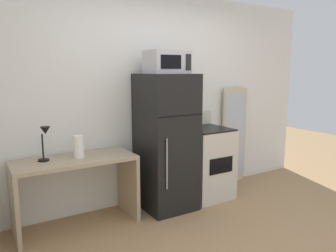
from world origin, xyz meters
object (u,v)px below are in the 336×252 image
object	(u,v)px
desk_lamp	(45,138)
microwave	(167,62)
desk	(76,179)
leaning_mirror	(234,136)
oven_range	(206,162)
paper_towel_roll	(79,147)
refrigerator	(166,142)

from	to	relation	value
desk_lamp	microwave	size ratio (longest dim) A/B	0.77
desk	microwave	world-z (taller)	microwave
desk_lamp	leaning_mirror	xyz separation A→B (m)	(2.70, 0.17, -0.29)
desk	oven_range	world-z (taller)	oven_range
desk_lamp	leaning_mirror	world-z (taller)	leaning_mirror
desk	paper_towel_roll	size ratio (longest dim) A/B	5.21
desk	leaning_mirror	distance (m)	2.44
microwave	desk	bearing A→B (deg)	176.15
paper_towel_roll	oven_range	size ratio (longest dim) A/B	0.22
microwave	paper_towel_roll	bearing A→B (deg)	176.07
refrigerator	paper_towel_roll	bearing A→B (deg)	177.23
microwave	oven_range	distance (m)	1.43
refrigerator	oven_range	bearing A→B (deg)	1.84
desk_lamp	microwave	distance (m)	1.56
refrigerator	oven_range	world-z (taller)	refrigerator
desk_lamp	oven_range	distance (m)	2.05
refrigerator	microwave	distance (m)	0.94
desk_lamp	microwave	world-z (taller)	microwave
desk	leaning_mirror	xyz separation A→B (m)	(2.42, 0.22, 0.17)
microwave	leaning_mirror	world-z (taller)	microwave
microwave	leaning_mirror	bearing A→B (deg)	12.47
desk	desk_lamp	size ratio (longest dim) A/B	3.54
refrigerator	microwave	size ratio (longest dim) A/B	3.52
paper_towel_roll	refrigerator	size ratio (longest dim) A/B	0.15
desk_lamp	microwave	xyz separation A→B (m)	(1.36, -0.13, 0.76)
desk_lamp	refrigerator	size ratio (longest dim) A/B	0.22
desk_lamp	oven_range	xyz separation A→B (m)	(1.98, -0.08, -0.52)
oven_range	desk	bearing A→B (deg)	178.94
desk_lamp	paper_towel_roll	distance (m)	0.35
desk	paper_towel_roll	distance (m)	0.34
paper_towel_roll	leaning_mirror	world-z (taller)	leaning_mirror
paper_towel_roll	microwave	world-z (taller)	microwave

